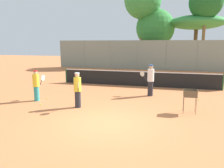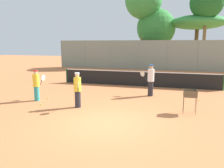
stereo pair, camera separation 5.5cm
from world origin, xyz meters
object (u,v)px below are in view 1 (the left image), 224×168
(tennis_net, at_px, (137,78))
(player_white_outfit, at_px, (36,85))
(parked_car, at_px, (156,62))
(ball_cart, at_px, (190,95))
(player_red_cap, at_px, (78,90))
(player_yellow_shirt, at_px, (150,80))

(tennis_net, relative_size, player_white_outfit, 6.90)
(tennis_net, distance_m, parked_car, 12.76)
(ball_cart, bearing_deg, parked_car, 98.52)
(player_red_cap, height_order, ball_cart, player_red_cap)
(tennis_net, xyz_separation_m, player_red_cap, (-1.90, -5.97, 0.30))
(player_yellow_shirt, relative_size, ball_cart, 1.77)
(player_white_outfit, distance_m, player_yellow_shirt, 6.28)
(player_white_outfit, xyz_separation_m, ball_cart, (7.63, -0.01, -0.06))
(parked_car, bearing_deg, player_white_outfit, -105.14)
(player_red_cap, relative_size, player_yellow_shirt, 0.92)
(player_red_cap, xyz_separation_m, parked_car, (2.31, 18.71, -0.20))
(tennis_net, height_order, player_yellow_shirt, player_yellow_shirt)
(player_white_outfit, distance_m, ball_cart, 7.64)
(player_yellow_shirt, distance_m, ball_cart, 3.36)
(player_white_outfit, height_order, parked_car, player_white_outfit)
(player_white_outfit, height_order, player_yellow_shirt, player_yellow_shirt)
(player_white_outfit, height_order, player_red_cap, player_red_cap)
(player_white_outfit, relative_size, ball_cart, 1.59)
(player_white_outfit, relative_size, player_yellow_shirt, 0.90)
(tennis_net, distance_m, player_red_cap, 6.27)
(tennis_net, distance_m, player_white_outfit, 7.04)
(parked_car, bearing_deg, player_red_cap, -97.04)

